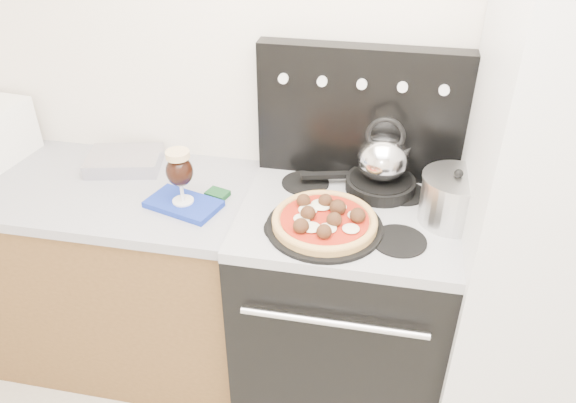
% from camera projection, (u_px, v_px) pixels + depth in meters
% --- Properties ---
extents(room_shell, '(3.52, 3.01, 2.52)m').
position_uv_depth(room_shell, '(269.00, 314.00, 1.08)').
color(room_shell, beige).
rests_on(room_shell, ground).
extents(base_cabinet, '(1.45, 0.60, 0.86)m').
position_uv_depth(base_cabinet, '(90.00, 273.00, 2.44)').
color(base_cabinet, brown).
rests_on(base_cabinet, ground).
extents(countertop, '(1.48, 0.63, 0.04)m').
position_uv_depth(countertop, '(67.00, 185.00, 2.20)').
color(countertop, '#A2A2AB').
rests_on(countertop, base_cabinet).
extents(stove_body, '(0.76, 0.65, 0.88)m').
position_uv_depth(stove_body, '(341.00, 310.00, 2.24)').
color(stove_body, black).
rests_on(stove_body, ground).
extents(cooktop, '(0.76, 0.65, 0.04)m').
position_uv_depth(cooktop, '(348.00, 215.00, 1.99)').
color(cooktop, '#ADADB2').
rests_on(cooktop, stove_body).
extents(backguard, '(0.76, 0.08, 0.50)m').
position_uv_depth(backguard, '(360.00, 113.00, 2.06)').
color(backguard, black).
rests_on(backguard, cooktop).
extents(fridge, '(0.64, 0.68, 1.90)m').
position_uv_depth(fridge, '(563.00, 230.00, 1.82)').
color(fridge, silver).
rests_on(fridge, ground).
extents(foil_sheet, '(0.32, 0.27, 0.06)m').
position_uv_depth(foil_sheet, '(125.00, 161.00, 2.26)').
color(foil_sheet, silver).
rests_on(foil_sheet, countertop).
extents(oven_mitt, '(0.29, 0.22, 0.02)m').
position_uv_depth(oven_mitt, '(184.00, 204.00, 2.02)').
color(oven_mitt, '#172E9F').
rests_on(oven_mitt, countertop).
extents(beer_glass, '(0.12, 0.12, 0.21)m').
position_uv_depth(beer_glass, '(180.00, 177.00, 1.96)').
color(beer_glass, black).
rests_on(beer_glass, oven_mitt).
extents(pizza_pan, '(0.48, 0.48, 0.01)m').
position_uv_depth(pizza_pan, '(324.00, 226.00, 1.88)').
color(pizza_pan, black).
rests_on(pizza_pan, cooktop).
extents(pizza, '(0.42, 0.42, 0.05)m').
position_uv_depth(pizza, '(325.00, 219.00, 1.86)').
color(pizza, tan).
rests_on(pizza, pizza_pan).
extents(skillet, '(0.31, 0.31, 0.05)m').
position_uv_depth(skillet, '(380.00, 184.00, 2.08)').
color(skillet, black).
rests_on(skillet, cooktop).
extents(tea_kettle, '(0.24, 0.24, 0.21)m').
position_uv_depth(tea_kettle, '(383.00, 154.00, 2.01)').
color(tea_kettle, white).
rests_on(tea_kettle, skillet).
extents(stock_pot, '(0.24, 0.24, 0.16)m').
position_uv_depth(stock_pot, '(454.00, 200.00, 1.88)').
color(stock_pot, silver).
rests_on(stock_pot, cooktop).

